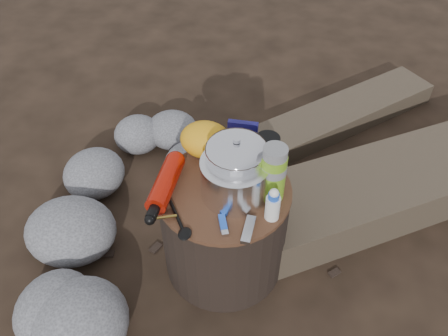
% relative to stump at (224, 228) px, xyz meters
% --- Properties ---
extents(ground, '(60.00, 60.00, 0.00)m').
position_rel_stump_xyz_m(ground, '(0.00, 0.00, -0.19)').
color(ground, black).
rests_on(ground, ground).
extents(stump, '(0.42, 0.42, 0.39)m').
position_rel_stump_xyz_m(stump, '(0.00, 0.00, 0.00)').
color(stump, black).
rests_on(stump, ground).
extents(rock_ring, '(0.51, 1.10, 0.22)m').
position_rel_stump_xyz_m(rock_ring, '(-0.40, 0.12, -0.08)').
color(rock_ring, slate).
rests_on(rock_ring, ground).
extents(log_main, '(1.93, 1.46, 0.18)m').
position_rel_stump_xyz_m(log_main, '(0.78, 0.56, -0.11)').
color(log_main, '#43372A').
rests_on(log_main, ground).
extents(log_small, '(1.00, 0.97, 0.10)m').
position_rel_stump_xyz_m(log_small, '(0.33, 0.86, -0.14)').
color(log_small, '#43372A').
rests_on(log_small, ground).
extents(foil_windscreen, '(0.21, 0.21, 0.13)m').
position_rel_stump_xyz_m(foil_windscreen, '(0.04, -0.01, 0.26)').
color(foil_windscreen, silver).
rests_on(foil_windscreen, stump).
extents(camping_pot, '(0.18, 0.18, 0.18)m').
position_rel_stump_xyz_m(camping_pot, '(0.03, 0.03, 0.28)').
color(camping_pot, silver).
rests_on(camping_pot, stump).
extents(fuel_bottle, '(0.07, 0.27, 0.06)m').
position_rel_stump_xyz_m(fuel_bottle, '(-0.17, -0.04, 0.23)').
color(fuel_bottle, '#AB1507').
rests_on(fuel_bottle, stump).
extents(thermos, '(0.08, 0.08, 0.19)m').
position_rel_stump_xyz_m(thermos, '(0.15, 0.01, 0.29)').
color(thermos, '#70A41F').
rests_on(thermos, stump).
extents(travel_mug, '(0.07, 0.07, 0.11)m').
position_rel_stump_xyz_m(travel_mug, '(0.11, 0.14, 0.25)').
color(travel_mug, black).
rests_on(travel_mug, stump).
extents(stuff_sack, '(0.17, 0.14, 0.12)m').
position_rel_stump_xyz_m(stuff_sack, '(-0.10, 0.15, 0.25)').
color(stuff_sack, orange).
rests_on(stuff_sack, stump).
extents(food_pouch, '(0.10, 0.03, 0.12)m').
position_rel_stump_xyz_m(food_pouch, '(0.02, 0.18, 0.26)').
color(food_pouch, '#141058').
rests_on(food_pouch, stump).
extents(lighter, '(0.05, 0.08, 0.01)m').
position_rel_stump_xyz_m(lighter, '(0.03, -0.14, 0.20)').
color(lighter, blue).
rests_on(lighter, stump).
extents(multitool, '(0.03, 0.10, 0.01)m').
position_rel_stump_xyz_m(multitool, '(0.10, -0.15, 0.20)').
color(multitool, silver).
rests_on(multitool, stump).
extents(spork, '(0.11, 0.14, 0.01)m').
position_rel_stump_xyz_m(spork, '(-0.11, -0.14, 0.20)').
color(spork, black).
rests_on(spork, stump).
extents(squeeze_bottle, '(0.04, 0.04, 0.10)m').
position_rel_stump_xyz_m(squeeze_bottle, '(0.16, -0.08, 0.25)').
color(squeeze_bottle, white).
rests_on(squeeze_bottle, stump).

